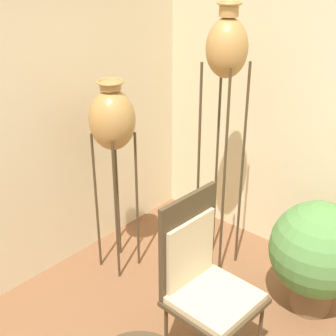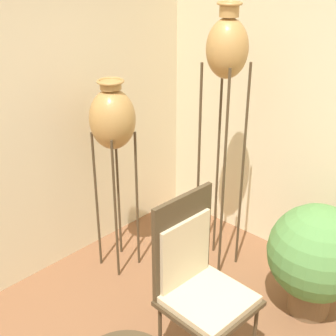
% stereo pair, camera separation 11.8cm
% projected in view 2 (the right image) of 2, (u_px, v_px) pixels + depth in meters
% --- Properties ---
extents(vase_stand_tall, '(0.29, 0.29, 2.07)m').
position_uv_depth(vase_stand_tall, '(227.00, 56.00, 3.18)').
color(vase_stand_tall, '#473823').
rests_on(vase_stand_tall, ground_plane).
extents(vase_stand_medium, '(0.34, 0.34, 1.56)m').
position_uv_depth(vase_stand_medium, '(113.00, 121.00, 3.38)').
color(vase_stand_medium, '#473823').
rests_on(vase_stand_medium, ground_plane).
extents(chair, '(0.52, 0.50, 1.11)m').
position_uv_depth(chair, '(197.00, 277.00, 2.81)').
color(chair, '#473823').
rests_on(chair, ground_plane).
extents(potted_plant, '(0.68, 0.68, 0.84)m').
position_uv_depth(potted_plant, '(316.00, 256.00, 3.21)').
color(potted_plant, brown).
rests_on(potted_plant, ground_plane).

